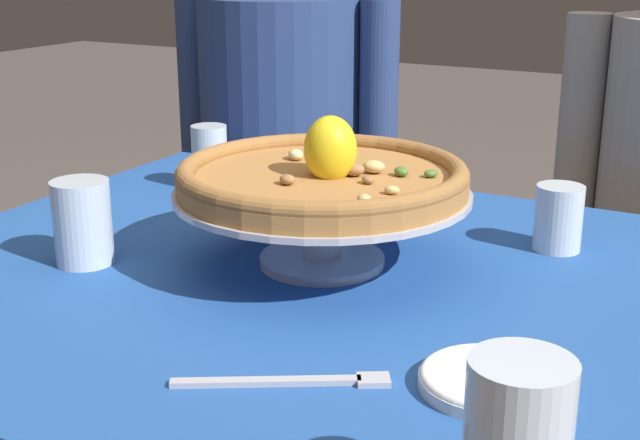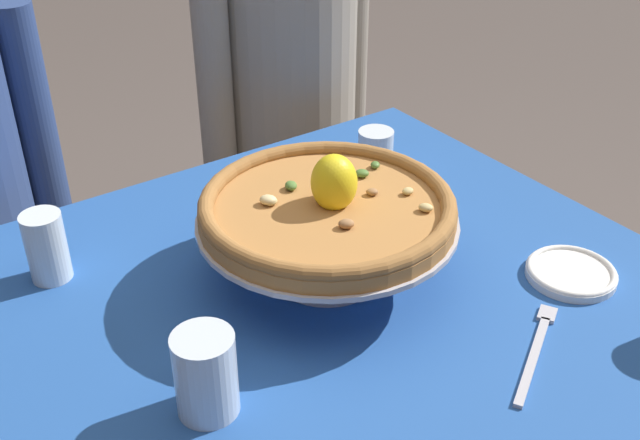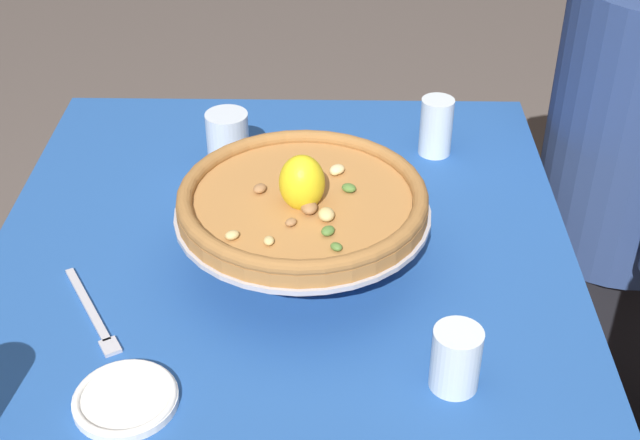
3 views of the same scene
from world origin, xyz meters
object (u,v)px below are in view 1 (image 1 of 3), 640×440
side_plate (490,380)px  diner_left (285,191)px  water_glass_side_left (83,226)px  water_glass_back_left (210,162)px  dinner_fork (294,381)px  pizza (323,175)px  pizza_stand (322,210)px  water_glass_back_right (558,222)px

side_plate → diner_left: diner_left is taller
water_glass_side_left → water_glass_back_left: (-0.07, 0.38, -0.00)m
diner_left → dinner_fork: bearing=-58.7°
pizza → water_glass_back_left: 0.42m
pizza_stand → water_glass_back_right: bearing=38.8°
water_glass_side_left → side_plate: bearing=-7.3°
pizza_stand → pizza: 0.05m
pizza_stand → dinner_fork: (0.13, -0.30, -0.07)m
water_glass_back_right → side_plate: 0.43m
pizza_stand → dinner_fork: 0.33m
water_glass_back_left → dinner_fork: (0.48, -0.53, -0.04)m
pizza_stand → water_glass_back_left: size_ratio=3.51×
dinner_fork → water_glass_back_left: bearing=131.7°
side_plate → water_glass_back_left: bearing=144.9°
pizza_stand → side_plate: (0.30, -0.22, -0.07)m
pizza → water_glass_side_left: size_ratio=3.34×
pizza_stand → side_plate: pizza_stand is taller
pizza → side_plate: (0.30, -0.22, -0.11)m
side_plate → diner_left: size_ratio=0.11×
water_glass_back_right → water_glass_side_left: (-0.54, -0.35, 0.01)m
diner_left → water_glass_side_left: bearing=-78.2°
side_plate → diner_left: (-0.74, 0.86, -0.13)m
water_glass_side_left → dinner_fork: bearing=-20.8°
water_glass_back_left → diner_left: diner_left is taller
pizza_stand → water_glass_back_right: pizza_stand is taller
pizza → water_glass_side_left: (-0.28, -0.14, -0.07)m
pizza → water_glass_back_right: bearing=38.9°
pizza → water_glass_back_right: size_ratio=4.11×
water_glass_side_left → side_plate: size_ratio=0.83×
pizza_stand → water_glass_back_right: 0.33m
water_glass_back_right → pizza_stand: bearing=-141.2°
pizza → water_glass_back_left: pizza is taller
water_glass_side_left → diner_left: 0.83m
water_glass_back_right → diner_left: 0.84m
pizza_stand → side_plate: 0.38m
side_plate → pizza: bearing=143.8°
pizza → dinner_fork: pizza is taller
water_glass_back_left → dinner_fork: 0.72m
pizza → diner_left: bearing=124.6°
water_glass_back_right → water_glass_back_left: size_ratio=0.83×
water_glass_back_right → dinner_fork: (-0.13, -0.51, -0.04)m
water_glass_back_right → water_glass_back_left: bearing=177.4°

